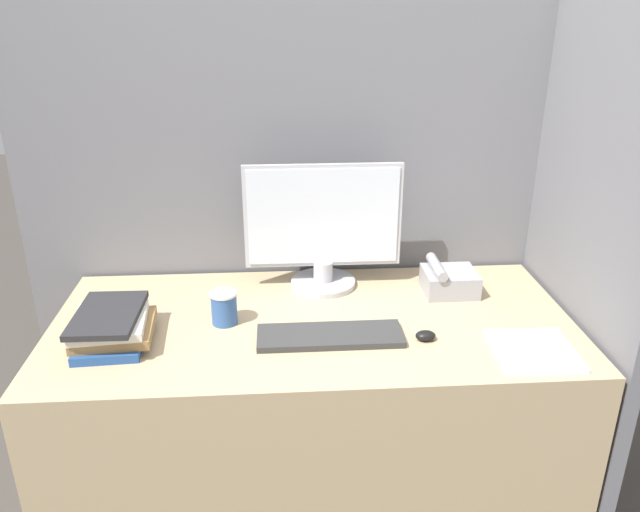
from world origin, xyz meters
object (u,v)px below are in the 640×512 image
at_px(mouse, 426,336).
at_px(coffee_cup, 224,308).
at_px(book_stack, 111,327).
at_px(keyboard, 330,336).
at_px(monitor, 323,232).
at_px(desk_telephone, 449,280).

bearing_deg(mouse, coffee_cup, 166.19).
bearing_deg(mouse, book_stack, 176.72).
bearing_deg(keyboard, monitor, 89.01).
bearing_deg(keyboard, mouse, -5.45).
relative_size(coffee_cup, book_stack, 0.37).
distance_m(mouse, desk_telephone, 0.36).
relative_size(monitor, coffee_cup, 5.11).
xyz_separation_m(mouse, coffee_cup, (-0.62, 0.15, 0.04)).
height_order(keyboard, mouse, mouse).
height_order(coffee_cup, book_stack, coffee_cup).
distance_m(keyboard, mouse, 0.29).
bearing_deg(book_stack, keyboard, -2.32).
distance_m(monitor, book_stack, 0.77).
bearing_deg(coffee_cup, desk_telephone, 12.62).
bearing_deg(monitor, desk_telephone, -11.33).
xyz_separation_m(monitor, book_stack, (-0.67, -0.36, -0.16)).
distance_m(keyboard, coffee_cup, 0.35).
xyz_separation_m(keyboard, book_stack, (-0.66, 0.03, 0.04)).
xyz_separation_m(mouse, desk_telephone, (0.15, 0.33, 0.03)).
bearing_deg(mouse, desk_telephone, 64.63).
distance_m(keyboard, book_stack, 0.66).
bearing_deg(book_stack, coffee_cup, 16.47).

